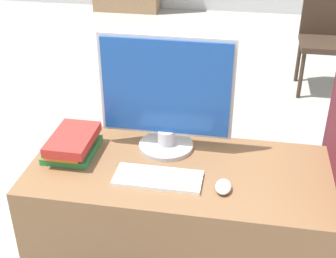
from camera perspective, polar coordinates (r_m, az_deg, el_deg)
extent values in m
cube|color=brown|center=(2.16, 1.21, -13.29)|extent=(1.23, 0.57, 0.77)
cube|color=#5B1E28|center=(2.06, 19.55, -8.64)|extent=(0.05, 0.67, 1.27)
cylinder|color=#B7B7BC|center=(2.04, -0.24, -2.04)|extent=(0.24, 0.24, 0.02)
cylinder|color=#B7B7BC|center=(2.02, -0.24, -1.02)|extent=(0.07, 0.07, 0.07)
cube|color=#B7B7BC|center=(1.92, -0.23, 5.14)|extent=(0.56, 0.01, 0.44)
cube|color=#19479E|center=(1.91, -0.26, 5.09)|extent=(0.53, 0.02, 0.41)
cube|color=white|center=(1.84, -1.22, -6.02)|extent=(0.35, 0.14, 0.02)
ellipsoid|color=silver|center=(1.80, 6.76, -7.00)|extent=(0.06, 0.10, 0.03)
cube|color=#2D7F42|center=(2.05, -11.58, -2.48)|extent=(0.20, 0.24, 0.03)
cube|color=orange|center=(2.03, -11.90, -1.96)|extent=(0.15, 0.22, 0.03)
cube|color=#B72D28|center=(2.00, -11.54, -1.20)|extent=(0.17, 0.27, 0.04)
cylinder|color=#38281E|center=(4.34, 15.92, 6.28)|extent=(0.04, 0.04, 0.43)
cylinder|color=#38281E|center=(4.69, 15.61, 8.08)|extent=(0.04, 0.04, 0.43)
cube|color=#38281E|center=(4.46, 18.63, 9.80)|extent=(0.44, 0.44, 0.05)
cube|color=#38281E|center=(4.58, 18.86, 13.56)|extent=(0.44, 0.04, 0.45)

